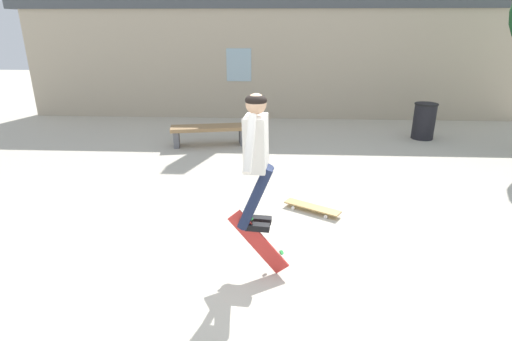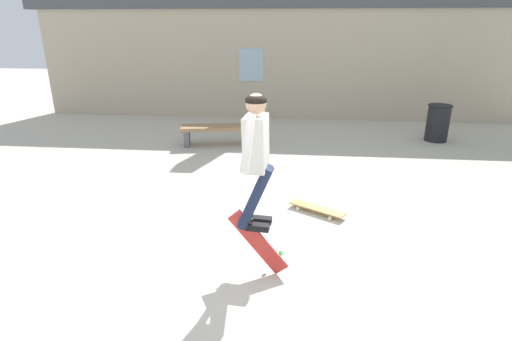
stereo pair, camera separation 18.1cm
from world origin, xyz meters
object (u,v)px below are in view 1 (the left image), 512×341
skater (256,150)px  skateboard_flipping (258,242)px  skateboard_resting (312,207)px  park_bench (209,131)px  trash_bin (424,120)px

skater → skateboard_flipping: size_ratio=1.98×
skateboard_flipping → skateboard_resting: bearing=77.5°
skater → skateboard_flipping: bearing=-66.6°
park_bench → skateboard_resting: (2.07, -3.35, -0.26)m
trash_bin → skateboard_flipping: size_ratio=1.17×
park_bench → trash_bin: size_ratio=2.08×
skater → park_bench: bearing=110.8°
skater → skateboard_resting: (0.75, 1.46, -1.32)m
park_bench → skater: bearing=-85.7°
skateboard_resting → skateboard_flipping: bearing=-83.9°
trash_bin → skater: size_ratio=0.59×
skateboard_resting → trash_bin: bearing=85.6°
trash_bin → skateboard_flipping: trash_bin is taller
trash_bin → skater: 6.83m
park_bench → skateboard_flipping: skateboard_flipping is taller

